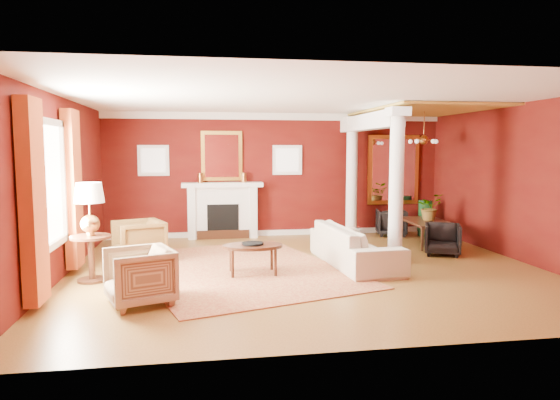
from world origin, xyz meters
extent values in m
plane|color=brown|center=(0.00, 0.00, 0.00)|extent=(8.00, 8.00, 0.00)
cube|color=#54130B|center=(0.00, 3.50, 1.45)|extent=(8.00, 0.04, 2.90)
cube|color=#54130B|center=(0.00, -3.50, 1.45)|extent=(8.00, 0.04, 2.90)
cube|color=#54130B|center=(-4.00, 0.00, 1.45)|extent=(0.04, 7.00, 2.90)
cube|color=#54130B|center=(4.00, 0.00, 1.45)|extent=(0.04, 7.00, 2.90)
cube|color=white|center=(0.00, 0.00, 2.90)|extent=(8.00, 7.00, 0.04)
cube|color=white|center=(-1.30, 3.33, 0.60)|extent=(1.60, 0.34, 1.20)
cube|color=black|center=(-1.30, 3.16, 0.45)|extent=(0.72, 0.03, 0.70)
cube|color=black|center=(-1.30, 3.16, 0.10)|extent=(1.20, 0.05, 0.20)
cube|color=white|center=(-1.30, 3.29, 1.24)|extent=(1.85, 0.42, 0.10)
cube|color=white|center=(-2.00, 3.30, 0.60)|extent=(0.16, 0.40, 1.20)
cube|color=white|center=(-0.60, 3.30, 0.60)|extent=(0.16, 0.40, 1.20)
cube|color=gold|center=(-1.30, 3.46, 1.90)|extent=(0.95, 0.06, 1.15)
cube|color=white|center=(-1.30, 3.42, 1.90)|extent=(0.78, 0.02, 0.98)
cube|color=white|center=(-2.85, 3.47, 1.80)|extent=(0.70, 0.06, 0.70)
cube|color=white|center=(-2.85, 3.44, 1.80)|extent=(0.54, 0.02, 0.54)
cube|color=white|center=(0.25, 3.47, 1.80)|extent=(0.70, 0.06, 0.70)
cube|color=white|center=(0.25, 3.44, 1.80)|extent=(0.54, 0.02, 0.54)
cube|color=white|center=(-3.98, -0.60, 1.55)|extent=(0.03, 1.30, 1.70)
cube|color=white|center=(-3.95, -1.30, 1.55)|extent=(0.08, 0.10, 1.90)
cube|color=white|center=(-3.95, 0.10, 1.55)|extent=(0.08, 0.10, 1.90)
cube|color=#A13F1B|center=(-3.88, -1.60, 1.40)|extent=(0.18, 0.55, 2.60)
cube|color=#A13F1B|center=(-3.88, 0.40, 1.40)|extent=(0.18, 0.55, 2.60)
cube|color=white|center=(1.70, 0.30, 0.10)|extent=(0.34, 0.34, 0.20)
cylinder|color=white|center=(1.70, 0.30, 1.45)|extent=(0.26, 0.26, 2.50)
cube|color=white|center=(1.70, 0.30, 2.72)|extent=(0.36, 0.36, 0.16)
cube|color=white|center=(1.70, 3.00, 0.10)|extent=(0.34, 0.34, 0.20)
cylinder|color=white|center=(1.70, 3.00, 1.45)|extent=(0.26, 0.26, 2.50)
cube|color=white|center=(1.70, 3.00, 2.72)|extent=(0.36, 0.36, 0.16)
cube|color=white|center=(1.70, 1.90, 2.62)|extent=(0.30, 3.20, 0.32)
cube|color=gold|center=(2.85, 1.75, 2.87)|extent=(2.30, 3.40, 0.04)
cube|color=gold|center=(2.90, 3.46, 1.55)|extent=(1.30, 0.06, 1.70)
cube|color=white|center=(2.90, 3.42, 1.55)|extent=(1.10, 0.02, 1.50)
cylinder|color=#AF7537|center=(2.90, 1.80, 2.58)|extent=(0.02, 0.02, 0.65)
sphere|color=#AF7537|center=(2.90, 1.80, 2.25)|extent=(0.20, 0.20, 0.20)
sphere|color=beige|center=(3.18, 1.80, 2.22)|extent=(0.09, 0.09, 0.09)
sphere|color=beige|center=(2.99, 2.07, 2.22)|extent=(0.09, 0.09, 0.09)
sphere|color=beige|center=(2.67, 1.96, 2.22)|extent=(0.09, 0.09, 0.09)
sphere|color=beige|center=(2.67, 1.64, 2.22)|extent=(0.09, 0.09, 0.09)
sphere|color=beige|center=(2.99, 1.53, 2.22)|extent=(0.09, 0.09, 0.09)
cube|color=white|center=(0.00, 3.46, 2.82)|extent=(8.00, 0.08, 0.16)
cube|color=white|center=(0.00, 3.46, 0.06)|extent=(8.00, 0.08, 0.12)
cube|color=maroon|center=(-1.15, 0.17, 0.01)|extent=(4.32, 5.04, 0.02)
imported|color=beige|center=(0.91, 0.21, 0.47)|extent=(0.88, 2.45, 0.94)
imported|color=black|center=(-2.93, 1.04, 0.42)|extent=(1.02, 1.05, 0.85)
imported|color=tan|center=(-2.61, -1.55, 0.42)|extent=(0.99, 1.02, 0.83)
cylinder|color=black|center=(-0.96, -0.22, 0.47)|extent=(0.99, 0.99, 0.05)
cylinder|color=black|center=(-1.31, -0.44, 0.22)|extent=(0.05, 0.05, 0.44)
cylinder|color=black|center=(-0.62, -0.44, 0.22)|extent=(0.05, 0.05, 0.44)
cylinder|color=black|center=(-1.31, 0.00, 0.22)|extent=(0.05, 0.05, 0.44)
cylinder|color=black|center=(-0.62, 0.00, 0.22)|extent=(0.05, 0.05, 0.44)
imported|color=black|center=(-0.96, -0.17, 0.61)|extent=(0.17, 0.03, 0.23)
cylinder|color=black|center=(-3.49, -0.24, 0.02)|extent=(0.45, 0.45, 0.04)
cylinder|color=black|center=(-3.49, -0.24, 0.35)|extent=(0.10, 0.10, 0.70)
cylinder|color=black|center=(-3.49, -0.24, 0.70)|extent=(0.62, 0.62, 0.04)
sphere|color=#AF7537|center=(-3.49, -0.24, 0.91)|extent=(0.29, 0.29, 0.29)
cylinder|color=#AF7537|center=(-3.49, -0.24, 1.11)|extent=(0.03, 0.03, 0.31)
cone|color=beige|center=(-3.49, -0.24, 1.39)|extent=(0.45, 0.45, 0.31)
imported|color=black|center=(3.05, 1.78, 0.41)|extent=(0.64, 1.52, 0.83)
imported|color=black|center=(2.85, 0.74, 0.34)|extent=(0.85, 0.83, 0.67)
imported|color=black|center=(2.69, 3.00, 0.34)|extent=(0.79, 0.76, 0.69)
sphere|color=#133C1B|center=(3.47, 2.82, 0.17)|extent=(0.36, 0.36, 0.36)
cylinder|color=#133C1B|center=(3.47, 2.82, 0.43)|extent=(0.32, 0.32, 0.85)
imported|color=#26591E|center=(3.08, 1.81, 1.06)|extent=(0.68, 0.72, 0.45)
camera|label=1|loc=(-1.78, -8.24, 2.06)|focal=32.00mm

